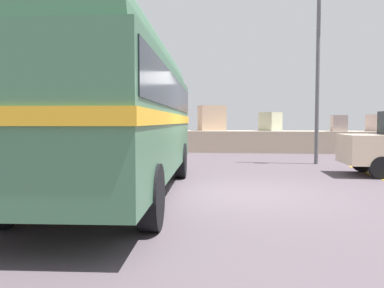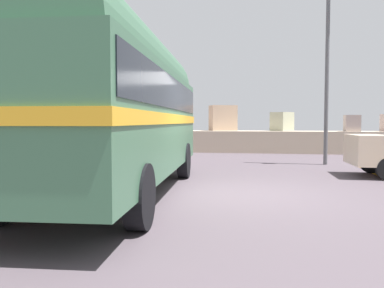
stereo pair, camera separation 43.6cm
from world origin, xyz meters
The scene contains 4 objects.
ground centered at (0.00, 0.00, 0.01)m, with size 32.00×26.00×0.02m.
breakwater centered at (0.09, 11.82, 0.72)m, with size 31.36×2.21×2.43m.
vintage_coach centered at (-2.56, -0.54, 2.05)m, with size 3.04×8.74×3.70m.
lamp_post centered at (2.85, 6.29, 4.10)m, with size 1.12×0.39×7.38m.
Camera 1 is at (-0.03, -8.43, 1.57)m, focal length 36.53 mm.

